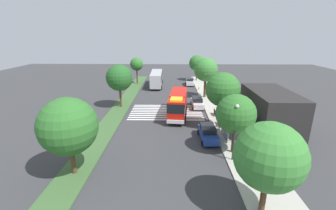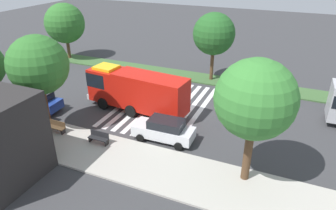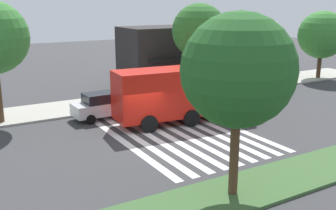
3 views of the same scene
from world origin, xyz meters
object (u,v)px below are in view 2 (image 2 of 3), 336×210
at_px(fire_truck, 134,89).
at_px(sidewalk_tree_center, 38,65).
at_px(bus_stop_shelter, 16,103).
at_px(median_tree_west, 214,34).
at_px(sidewalk_tree_west, 255,100).
at_px(bench_near_shelter, 56,126).
at_px(parked_car_mid, 164,130).
at_px(median_tree_center, 65,23).
at_px(parked_car_east, 36,101).
at_px(bench_west_of_shelter, 99,137).

bearing_deg(fire_truck, sidewalk_tree_center, 55.63).
relative_size(bus_stop_shelter, median_tree_west, 0.47).
height_order(fire_truck, sidewalk_tree_west, sidewalk_tree_west).
height_order(bench_near_shelter, median_tree_west, median_tree_west).
xyz_separation_m(sidewalk_tree_west, sidewalk_tree_center, (15.91, -0.00, -0.15)).
distance_m(parked_car_mid, sidewalk_tree_west, 8.41).
relative_size(parked_car_mid, bench_near_shelter, 2.97).
height_order(sidewalk_tree_west, median_tree_center, sidewalk_tree_west).
height_order(bus_stop_shelter, median_tree_center, median_tree_center).
xyz_separation_m(bus_stop_shelter, bench_near_shelter, (-4.00, 0.03, -1.30)).
xyz_separation_m(fire_truck, bench_near_shelter, (3.80, 6.02, -1.51)).
xyz_separation_m(fire_truck, sidewalk_tree_west, (-11.13, 5.73, 3.55)).
bearing_deg(parked_car_mid, bench_near_shelter, 14.86).
bearing_deg(median_tree_west, parked_car_mid, 90.86).
bearing_deg(parked_car_mid, fire_truck, -39.68).
xyz_separation_m(parked_car_east, sidewalk_tree_west, (-19.42, 2.20, 4.75)).
relative_size(parked_car_mid, median_tree_west, 0.64).
xyz_separation_m(parked_car_east, median_tree_west, (-12.61, -13.49, 4.38)).
bearing_deg(parked_car_east, sidewalk_tree_west, 171.22).
height_order(parked_car_mid, parked_car_east, parked_car_mid).
height_order(sidewalk_tree_west, median_tree_west, sidewalk_tree_west).
bearing_deg(parked_car_mid, sidewalk_tree_west, 159.73).
bearing_deg(bus_stop_shelter, bench_west_of_shelter, 179.79).
bearing_deg(median_tree_center, parked_car_mid, 146.32).
bearing_deg(bench_near_shelter, bus_stop_shelter, -0.42).
xyz_separation_m(fire_truck, parked_car_mid, (-4.54, 3.53, -1.18)).
bearing_deg(bench_west_of_shelter, bus_stop_shelter, -0.21).
bearing_deg(median_tree_west, parked_car_east, 46.91).
bearing_deg(bench_near_shelter, parked_car_east, -29.18).
relative_size(parked_car_mid, median_tree_center, 0.66).
height_order(bench_near_shelter, median_tree_center, median_tree_center).
distance_m(fire_truck, sidewalk_tree_west, 13.02).
xyz_separation_m(parked_car_mid, sidewalk_tree_center, (9.31, 2.20, 4.58)).
relative_size(fire_truck, bench_west_of_shelter, 6.15).
bearing_deg(median_tree_center, bench_west_of_shelter, 134.96).
xyz_separation_m(fire_truck, bench_west_of_shelter, (-0.26, 6.02, -1.51)).
distance_m(parked_car_mid, parked_car_east, 12.82).
relative_size(sidewalk_tree_center, median_tree_center, 1.06).
height_order(parked_car_east, bench_near_shelter, parked_car_east).
bearing_deg(parked_car_mid, median_tree_west, -90.96).
bearing_deg(bus_stop_shelter, sidewalk_tree_center, -174.95).
distance_m(bench_near_shelter, median_tree_center, 20.36).
height_order(parked_car_mid, bench_west_of_shelter, parked_car_mid).
distance_m(bus_stop_shelter, sidewalk_tree_west, 19.31).
bearing_deg(median_tree_west, sidewalk_tree_west, 113.44).
xyz_separation_m(bus_stop_shelter, median_tree_west, (-12.14, -15.96, 3.40)).
relative_size(bench_west_of_shelter, median_tree_west, 0.22).
bearing_deg(parked_car_east, median_tree_center, -63.49).
relative_size(bench_west_of_shelter, median_tree_center, 0.22).
bearing_deg(bench_near_shelter, bench_west_of_shelter, 180.00).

